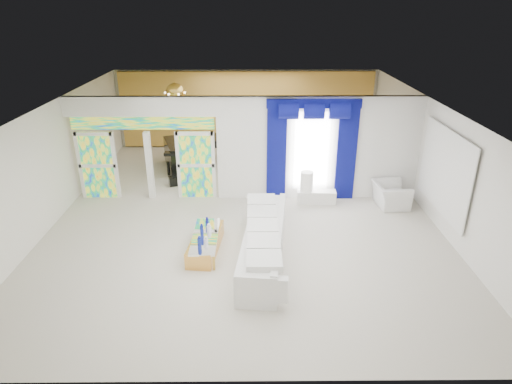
{
  "coord_description": "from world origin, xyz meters",
  "views": [
    {
      "loc": [
        0.22,
        -11.08,
        5.39
      ],
      "look_at": [
        0.3,
        -1.2,
        1.1
      ],
      "focal_mm": 30.99,
      "sensor_mm": 36.0,
      "label": 1
    }
  ],
  "objects_px": {
    "white_sofa": "(264,243)",
    "grand_piano": "(188,154)",
    "console_table": "(316,197)",
    "armchair": "(390,195)",
    "coffee_table": "(206,243)"
  },
  "relations": [
    {
      "from": "console_table",
      "to": "grand_piano",
      "type": "bearing_deg",
      "value": 143.44
    },
    {
      "from": "white_sofa",
      "to": "grand_piano",
      "type": "distance_m",
      "value": 6.51
    },
    {
      "from": "coffee_table",
      "to": "grand_piano",
      "type": "distance_m",
      "value": 5.83
    },
    {
      "from": "grand_piano",
      "to": "coffee_table",
      "type": "bearing_deg",
      "value": -96.18
    },
    {
      "from": "coffee_table",
      "to": "armchair",
      "type": "bearing_deg",
      "value": 26.03
    },
    {
      "from": "white_sofa",
      "to": "grand_piano",
      "type": "bearing_deg",
      "value": 118.87
    },
    {
      "from": "white_sofa",
      "to": "grand_piano",
      "type": "xyz_separation_m",
      "value": [
        -2.51,
        6.01,
        0.1
      ]
    },
    {
      "from": "console_table",
      "to": "armchair",
      "type": "height_order",
      "value": "armchair"
    },
    {
      "from": "console_table",
      "to": "grand_piano",
      "type": "relative_size",
      "value": 0.6
    },
    {
      "from": "coffee_table",
      "to": "console_table",
      "type": "height_order",
      "value": "coffee_table"
    },
    {
      "from": "armchair",
      "to": "white_sofa",
      "type": "bearing_deg",
      "value": 122.18
    },
    {
      "from": "console_table",
      "to": "armchair",
      "type": "bearing_deg",
      "value": -5.87
    },
    {
      "from": "white_sofa",
      "to": "coffee_table",
      "type": "xyz_separation_m",
      "value": [
        -1.35,
        0.3,
        -0.17
      ]
    },
    {
      "from": "coffee_table",
      "to": "console_table",
      "type": "bearing_deg",
      "value": 42.12
    },
    {
      "from": "white_sofa",
      "to": "coffee_table",
      "type": "distance_m",
      "value": 1.39
    }
  ]
}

